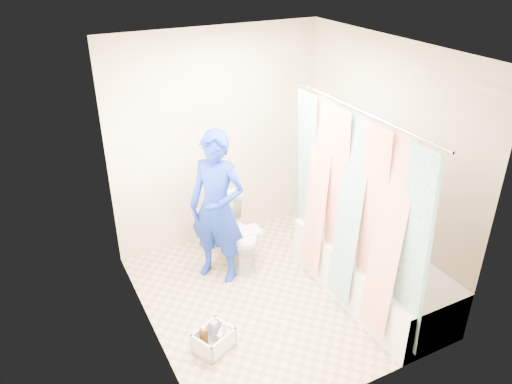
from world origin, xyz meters
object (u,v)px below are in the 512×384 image
toilet (236,234)px  cleaning_caddy (215,340)px  bathtub (371,273)px  plumber (217,208)px

toilet → cleaning_caddy: 1.33m
bathtub → plumber: bearing=140.1°
plumber → cleaning_caddy: size_ratio=4.09×
plumber → bathtub: bearing=9.2°
bathtub → cleaning_caddy: bathtub is taller
plumber → toilet: bearing=76.1°
toilet → cleaning_caddy: toilet is taller
toilet → cleaning_caddy: (-0.72, -1.08, -0.27)m
toilet → cleaning_caddy: bearing=-126.8°
plumber → cleaning_caddy: 1.27m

